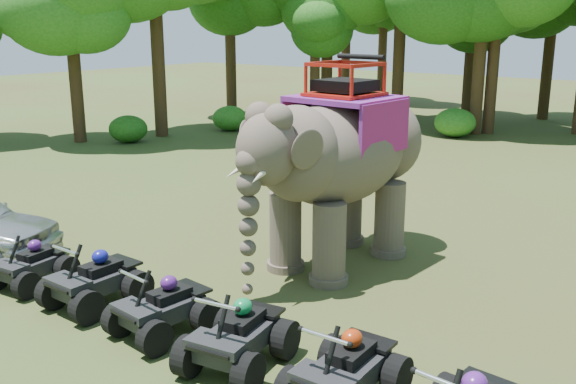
% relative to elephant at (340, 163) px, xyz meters
% --- Properties ---
extents(ground, '(110.00, 110.00, 0.00)m').
position_rel_elephant_xyz_m(ground, '(-0.18, -2.81, -2.23)').
color(ground, '#47381E').
rests_on(ground, ground).
extents(elephant, '(2.69, 5.44, 4.45)m').
position_rel_elephant_xyz_m(elephant, '(0.00, 0.00, 0.00)').
color(elephant, brown).
rests_on(elephant, ground).
extents(atv_0, '(1.30, 1.66, 1.13)m').
position_rel_elephant_xyz_m(atv_0, '(-4.17, -4.86, -1.66)').
color(atv_0, black).
rests_on(atv_0, ground).
extents(atv_1, '(1.28, 1.75, 1.30)m').
position_rel_elephant_xyz_m(atv_1, '(-2.35, -4.67, -1.58)').
color(atv_1, black).
rests_on(atv_1, ground).
extents(atv_2, '(1.37, 1.78, 1.24)m').
position_rel_elephant_xyz_m(atv_2, '(-0.49, -4.67, -1.61)').
color(atv_2, black).
rests_on(atv_2, ground).
extents(atv_3, '(1.57, 1.96, 1.31)m').
position_rel_elephant_xyz_m(atv_3, '(1.22, -4.71, -1.57)').
color(atv_3, black).
rests_on(atv_3, ground).
extents(atv_4, '(1.34, 1.79, 1.29)m').
position_rel_elephant_xyz_m(atv_4, '(3.06, -4.55, -1.58)').
color(atv_4, black).
rests_on(atv_4, ground).
extents(tree_25, '(5.71, 5.71, 8.16)m').
position_rel_elephant_xyz_m(tree_25, '(-17.25, 5.51, 1.86)').
color(tree_25, '#195114').
rests_on(tree_25, ground).
extents(tree_26, '(6.81, 6.81, 9.72)m').
position_rel_elephant_xyz_m(tree_26, '(-15.51, 8.75, 2.64)').
color(tree_26, '#195114').
rests_on(tree_26, ground).
extents(tree_27, '(6.03, 6.03, 8.61)m').
position_rel_elephant_xyz_m(tree_27, '(-16.41, 14.62, 2.08)').
color(tree_27, '#195114').
rests_on(tree_27, ground).
extents(tree_28, '(4.98, 4.98, 7.12)m').
position_rel_elephant_xyz_m(tree_28, '(-12.05, 16.25, 1.34)').
color(tree_28, '#195114').
rests_on(tree_28, ground).
extents(tree_29, '(6.95, 6.95, 9.93)m').
position_rel_elephant_xyz_m(tree_29, '(-8.61, 18.84, 2.74)').
color(tree_29, '#195114').
rests_on(tree_29, ground).
extents(tree_30, '(6.28, 6.28, 8.97)m').
position_rel_elephant_xyz_m(tree_30, '(-4.08, 18.19, 2.26)').
color(tree_30, '#195114').
rests_on(tree_30, ground).
extents(tree_31, '(5.05, 5.05, 7.21)m').
position_rel_elephant_xyz_m(tree_31, '(-6.59, 23.18, 1.38)').
color(tree_31, '#195114').
rests_on(tree_31, ground).
extents(tree_32, '(5.83, 5.83, 8.33)m').
position_rel_elephant_xyz_m(tree_32, '(-3.64, 18.74, 1.94)').
color(tree_32, '#195114').
rests_on(tree_32, ground).
extents(tree_34, '(6.00, 6.00, 8.57)m').
position_rel_elephant_xyz_m(tree_34, '(-13.51, 25.90, 2.06)').
color(tree_34, '#195114').
rests_on(tree_34, ground).
extents(tree_36, '(6.88, 6.88, 9.82)m').
position_rel_elephant_xyz_m(tree_36, '(-16.51, 26.25, 2.69)').
color(tree_36, '#195114').
rests_on(tree_36, ground).
extents(tree_38, '(6.52, 6.52, 9.32)m').
position_rel_elephant_xyz_m(tree_38, '(-2.98, 25.21, 2.43)').
color(tree_38, '#195114').
rests_on(tree_38, ground).
extents(tree_39, '(6.98, 6.98, 9.97)m').
position_rel_elephant_xyz_m(tree_39, '(-12.22, 17.59, 2.76)').
color(tree_39, '#195114').
rests_on(tree_39, ground).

